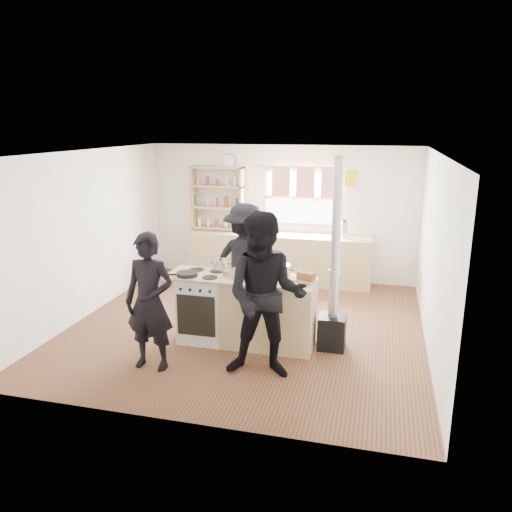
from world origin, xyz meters
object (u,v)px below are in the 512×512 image
object	(u,v)px
bread_board	(306,277)
person_near_left	(150,302)
thermos	(344,230)
stockpot_stove	(221,265)
skillet_greens	(187,274)
person_far	(245,262)
person_near_right	(266,297)
stockpot_counter	(280,271)
flue_heater	(333,300)
roast_tray	(240,274)
cooking_island	(246,310)

from	to	relation	value
bread_board	person_near_left	xyz separation A→B (m)	(-1.71, -0.95, -0.15)
thermos	person_near_left	world-z (taller)	person_near_left
stockpot_stove	skillet_greens	bearing A→B (deg)	-134.03
thermos	person_far	bearing A→B (deg)	-124.62
person_near_left	person_near_right	world-z (taller)	person_near_right
person_near_right	stockpot_counter	bearing A→B (deg)	85.51
skillet_greens	bread_board	world-z (taller)	bread_board
skillet_greens	person_near_right	bearing A→B (deg)	-28.12
person_near_left	thermos	bearing A→B (deg)	62.83
stockpot_counter	bread_board	world-z (taller)	stockpot_counter
skillet_greens	stockpot_counter	bearing A→B (deg)	10.56
stockpot_counter	person_far	world-z (taller)	person_far
skillet_greens	person_near_left	distance (m)	0.82
thermos	stockpot_stove	xyz separation A→B (m)	(-1.46, -2.55, -0.04)
flue_heater	stockpot_counter	bearing A→B (deg)	-175.90
person_far	stockpot_stove	bearing A→B (deg)	92.61
bread_board	person_near_right	world-z (taller)	person_near_right
stockpot_stove	flue_heater	size ratio (longest dim) A/B	0.08
person_near_right	person_near_left	bearing A→B (deg)	-178.87
flue_heater	roast_tray	bearing A→B (deg)	-173.53
person_near_left	stockpot_counter	bearing A→B (deg)	37.48
bread_board	person_near_right	bearing A→B (deg)	-112.69
cooking_island	bread_board	bearing A→B (deg)	0.93
flue_heater	bread_board	bearing A→B (deg)	-161.41
bread_board	cooking_island	bearing A→B (deg)	-179.07
stockpot_stove	person_near_right	distance (m)	1.33
roast_tray	bread_board	xyz separation A→B (m)	(0.87, 0.02, 0.01)
roast_tray	stockpot_counter	distance (m)	0.53
bread_board	stockpot_counter	bearing A→B (deg)	168.96
stockpot_counter	flue_heater	size ratio (longest dim) A/B	0.10
stockpot_stove	person_far	world-z (taller)	person_far
skillet_greens	stockpot_stove	world-z (taller)	stockpot_stove
thermos	stockpot_stove	world-z (taller)	thermos
skillet_greens	person_near_right	world-z (taller)	person_near_right
cooking_island	person_near_right	xyz separation A→B (m)	(0.45, -0.79, 0.51)
skillet_greens	stockpot_stove	xyz separation A→B (m)	(0.35, 0.36, 0.05)
flue_heater	thermos	bearing A→B (deg)	91.87
stockpot_stove	person_near_left	distance (m)	1.27
thermos	cooking_island	distance (m)	3.02
stockpot_counter	person_near_left	size ratio (longest dim) A/B	0.16
cooking_island	person_near_left	world-z (taller)	person_near_left
stockpot_counter	person_near_left	xyz separation A→B (m)	(-1.37, -1.02, -0.18)
stockpot_stove	flue_heater	world-z (taller)	flue_heater
bread_board	person_far	distance (m)	1.36
cooking_island	skillet_greens	distance (m)	0.92
stockpot_stove	stockpot_counter	distance (m)	0.87
thermos	person_far	size ratio (longest dim) A/B	0.17
skillet_greens	person_far	bearing A→B (deg)	63.75
stockpot_stove	bread_board	size ratio (longest dim) A/B	0.64
bread_board	flue_heater	distance (m)	0.48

